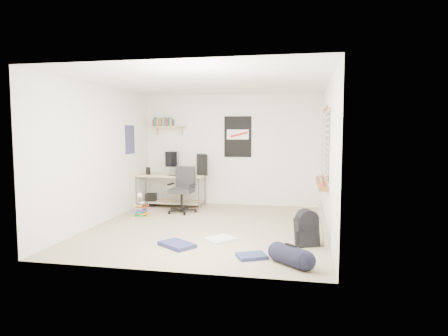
% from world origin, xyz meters
% --- Properties ---
extents(floor, '(4.00, 4.50, 0.01)m').
position_xyz_m(floor, '(0.00, 0.00, -0.01)').
color(floor, gray).
rests_on(floor, ground).
extents(ceiling, '(4.00, 4.50, 0.01)m').
position_xyz_m(ceiling, '(0.00, 0.00, 2.50)').
color(ceiling, white).
rests_on(ceiling, ground).
extents(back_wall, '(4.00, 0.01, 2.50)m').
position_xyz_m(back_wall, '(0.00, 2.25, 1.25)').
color(back_wall, silver).
rests_on(back_wall, ground).
extents(left_wall, '(0.01, 4.50, 2.50)m').
position_xyz_m(left_wall, '(-2.00, 0.00, 1.25)').
color(left_wall, silver).
rests_on(left_wall, ground).
extents(right_wall, '(0.01, 4.50, 2.50)m').
position_xyz_m(right_wall, '(2.00, 0.00, 1.25)').
color(right_wall, silver).
rests_on(right_wall, ground).
extents(desk, '(1.63, 0.87, 0.71)m').
position_xyz_m(desk, '(-1.28, 1.75, 0.36)').
color(desk, tan).
rests_on(desk, floor).
extents(monitor_left, '(0.37, 0.20, 0.40)m').
position_xyz_m(monitor_left, '(-1.35, 2.00, 0.91)').
color(monitor_left, '#B3B4B8').
rests_on(monitor_left, desk).
extents(monitor_right, '(0.36, 0.09, 0.39)m').
position_xyz_m(monitor_right, '(-1.32, 2.00, 0.91)').
color(monitor_right, '#B5B6BB').
rests_on(monitor_right, desk).
extents(pc_tower, '(0.34, 0.48, 0.46)m').
position_xyz_m(pc_tower, '(-0.60, 1.88, 0.94)').
color(pc_tower, black).
rests_on(pc_tower, desk).
extents(keyboard, '(0.38, 0.24, 0.02)m').
position_xyz_m(keyboard, '(-1.09, 1.50, 0.72)').
color(keyboard, black).
rests_on(keyboard, desk).
extents(speaker_left, '(0.10, 0.10, 0.17)m').
position_xyz_m(speaker_left, '(-1.75, 1.60, 0.80)').
color(speaker_left, black).
rests_on(speaker_left, desk).
extents(speaker_right, '(0.10, 0.10, 0.19)m').
position_xyz_m(speaker_right, '(-0.62, 1.94, 0.80)').
color(speaker_right, black).
rests_on(speaker_right, desk).
extents(office_chair, '(0.70, 0.70, 0.95)m').
position_xyz_m(office_chair, '(-0.84, 1.12, 0.49)').
color(office_chair, '#252528').
rests_on(office_chair, floor).
extents(wall_shelf, '(0.80, 0.22, 0.24)m').
position_xyz_m(wall_shelf, '(-1.45, 2.14, 1.78)').
color(wall_shelf, tan).
rests_on(wall_shelf, back_wall).
extents(poster_back_wall, '(0.62, 0.03, 0.92)m').
position_xyz_m(poster_back_wall, '(0.15, 2.23, 1.55)').
color(poster_back_wall, black).
rests_on(poster_back_wall, back_wall).
extents(poster_left_wall, '(0.02, 0.42, 0.60)m').
position_xyz_m(poster_left_wall, '(-1.99, 1.20, 1.50)').
color(poster_left_wall, navy).
rests_on(poster_left_wall, left_wall).
extents(window, '(0.10, 1.50, 1.26)m').
position_xyz_m(window, '(1.95, 0.30, 1.45)').
color(window, brown).
rests_on(window, right_wall).
extents(baseboard_heater, '(0.08, 2.50, 0.18)m').
position_xyz_m(baseboard_heater, '(1.96, 0.30, 0.09)').
color(baseboard_heater, '#B7B2A8').
rests_on(baseboard_heater, floor).
extents(backpack, '(0.40, 0.36, 0.43)m').
position_xyz_m(backpack, '(1.67, -0.80, 0.20)').
color(backpack, black).
rests_on(backpack, floor).
extents(duffel_bag, '(0.35, 0.35, 0.49)m').
position_xyz_m(duffel_bag, '(1.47, -1.75, 0.14)').
color(duffel_bag, black).
rests_on(duffel_bag, floor).
extents(tshirt, '(0.56, 0.56, 0.04)m').
position_xyz_m(tshirt, '(0.37, -0.79, 0.02)').
color(tshirt, silver).
rests_on(tshirt, floor).
extents(jeans_a, '(0.62, 0.57, 0.06)m').
position_xyz_m(jeans_a, '(-0.19, -1.24, 0.03)').
color(jeans_a, navy).
rests_on(jeans_a, floor).
extents(jeans_b, '(0.46, 0.42, 0.05)m').
position_xyz_m(jeans_b, '(0.95, -1.54, 0.03)').
color(jeans_b, navy).
rests_on(jeans_b, floor).
extents(book_stack, '(0.41, 0.33, 0.28)m').
position_xyz_m(book_stack, '(-1.51, 0.61, 0.15)').
color(book_stack, brown).
rests_on(book_stack, floor).
extents(desk_lamp, '(0.12, 0.19, 0.19)m').
position_xyz_m(desk_lamp, '(-1.49, 0.59, 0.38)').
color(desk_lamp, white).
rests_on(desk_lamp, book_stack).
extents(subwoofer, '(0.29, 0.29, 0.27)m').
position_xyz_m(subwoofer, '(-1.75, 1.74, 0.14)').
color(subwoofer, black).
rests_on(subwoofer, floor).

